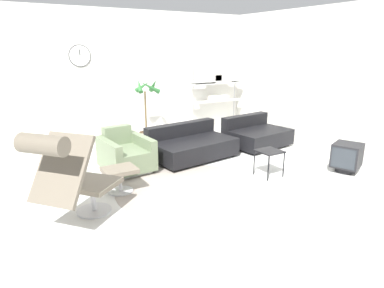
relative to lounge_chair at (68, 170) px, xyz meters
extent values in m
plane|color=silver|center=(1.69, 0.51, -0.71)|extent=(12.00, 12.00, 0.00)
cube|color=silver|center=(1.69, 3.39, 0.69)|extent=(12.00, 0.06, 2.80)
cylinder|color=black|center=(1.03, 3.35, 1.15)|extent=(0.43, 0.01, 0.43)
cylinder|color=white|center=(1.03, 3.35, 1.15)|extent=(0.41, 0.02, 0.41)
cube|color=black|center=(1.03, 3.34, 1.21)|extent=(0.01, 0.01, 0.12)
cube|color=silver|center=(5.07, 0.51, 0.69)|extent=(0.06, 12.00, 2.80)
cylinder|color=gray|center=(1.72, 0.27, -0.71)|extent=(2.17, 2.17, 0.01)
cylinder|color=#BCBCC1|center=(0.31, 0.26, -0.70)|extent=(0.62, 0.62, 0.02)
cylinder|color=#BCBCC1|center=(0.31, 0.26, -0.53)|extent=(0.06, 0.06, 0.32)
cube|color=#6B6051|center=(0.31, 0.26, -0.33)|extent=(0.80, 0.81, 0.06)
cube|color=#6B6051|center=(-0.07, -0.06, 0.04)|extent=(0.77, 0.78, 0.71)
cylinder|color=#6B6051|center=(-0.25, -0.21, 0.38)|extent=(0.50, 0.54, 0.21)
cylinder|color=#BCBCC1|center=(0.82, 0.68, -0.70)|extent=(0.36, 0.36, 0.02)
cylinder|color=#BCBCC1|center=(0.82, 0.68, -0.55)|extent=(0.05, 0.05, 0.28)
cube|color=#6B6051|center=(0.82, 0.68, -0.38)|extent=(0.47, 0.40, 0.06)
cube|color=silver|center=(1.22, 1.48, -0.68)|extent=(0.65, 0.77, 0.06)
cube|color=#667556|center=(1.22, 1.48, -0.49)|extent=(0.55, 0.92, 0.33)
cube|color=#667556|center=(1.19, 1.84, -0.16)|extent=(0.50, 0.21, 0.32)
cube|color=#667556|center=(1.52, 1.50, -0.40)|extent=(0.18, 0.90, 0.51)
cube|color=#667556|center=(0.91, 1.46, -0.40)|extent=(0.18, 0.90, 0.51)
cube|color=black|center=(2.52, 1.48, -0.69)|extent=(1.47, 0.96, 0.05)
cube|color=black|center=(2.52, 1.48, -0.50)|extent=(1.64, 1.12, 0.31)
cube|color=black|center=(2.48, 1.85, -0.22)|extent=(1.56, 0.38, 0.25)
cube|color=black|center=(4.12, 1.47, -0.69)|extent=(1.20, 0.93, 0.05)
cube|color=black|center=(4.12, 1.47, -0.50)|extent=(1.34, 1.09, 0.31)
cube|color=black|center=(4.08, 1.84, -0.22)|extent=(1.25, 0.34, 0.25)
cube|color=black|center=(3.11, 0.05, -0.29)|extent=(0.37, 0.37, 0.02)
cylinder|color=black|center=(2.95, -0.11, -0.51)|extent=(0.02, 0.02, 0.41)
cylinder|color=black|center=(3.28, -0.11, -0.51)|extent=(0.02, 0.02, 0.41)
cylinder|color=black|center=(2.95, 0.22, -0.51)|extent=(0.02, 0.02, 0.41)
cylinder|color=black|center=(3.28, 0.22, -0.51)|extent=(0.02, 0.02, 0.41)
cylinder|color=black|center=(4.36, -0.48, -0.66)|extent=(0.32, 0.32, 0.10)
cube|color=black|center=(4.36, -0.48, -0.42)|extent=(0.57, 0.56, 0.39)
cube|color=#282D33|center=(4.15, -0.56, -0.42)|extent=(0.15, 0.35, 0.33)
cylinder|color=silver|center=(2.15, 2.77, -0.57)|extent=(0.34, 0.34, 0.28)
cylinder|color=#382819|center=(2.15, 2.77, -0.44)|extent=(0.31, 0.31, 0.02)
cylinder|color=brown|center=(2.15, 2.77, 0.01)|extent=(0.04, 0.04, 0.87)
cone|color=#2D6B33|center=(2.34, 2.74, 0.56)|extent=(0.16, 0.45, 0.33)
cone|color=#2D6B33|center=(2.17, 2.92, 0.53)|extent=(0.36, 0.14, 0.26)
cone|color=#2D6B33|center=(2.05, 2.79, 0.55)|extent=(0.15, 0.30, 0.29)
cone|color=#2D6B33|center=(2.17, 2.56, 0.55)|extent=(0.47, 0.15, 0.31)
cylinder|color=#BCBCC1|center=(3.53, 3.23, 0.22)|extent=(0.03, 0.03, 1.86)
cylinder|color=#BCBCC1|center=(4.84, 3.23, 0.22)|extent=(0.03, 0.03, 1.86)
cube|color=silver|center=(4.19, 3.11, 0.04)|extent=(1.37, 0.28, 0.02)
cube|color=silver|center=(4.19, 3.11, 0.47)|extent=(1.37, 0.28, 0.02)
cube|color=silver|center=(4.19, 3.11, 0.53)|extent=(1.37, 0.28, 0.02)
cube|color=beige|center=(4.23, 3.10, 0.11)|extent=(0.49, 0.24, 0.12)
cube|color=silver|center=(4.32, 3.10, 0.58)|extent=(0.49, 0.24, 0.19)
cube|color=#B7B2A8|center=(4.06, 3.10, 0.63)|extent=(0.38, 0.24, 0.17)
camera|label=1|loc=(-0.66, -3.81, 1.32)|focal=32.00mm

